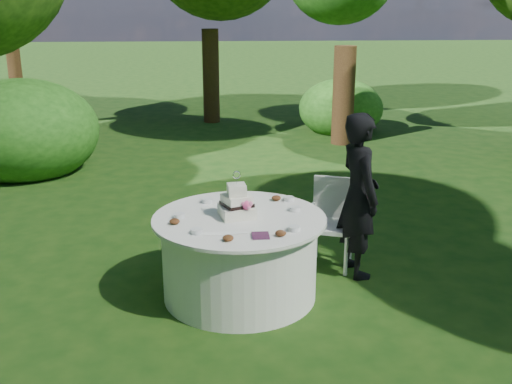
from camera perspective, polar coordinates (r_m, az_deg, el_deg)
ground at (r=5.66m, az=-1.54°, el=-9.74°), size 80.00×80.00×0.00m
napkins at (r=4.90m, az=0.43°, el=-4.17°), size 0.14×0.14×0.02m
feather_plume at (r=4.97m, az=-3.37°, el=-3.93°), size 0.48×0.07×0.01m
guest at (r=5.89m, az=9.77°, el=-0.32°), size 0.49×0.65×1.63m
table at (r=5.49m, az=-1.57°, el=-6.13°), size 1.56×1.56×0.77m
cake at (r=5.33m, az=-1.81°, el=-1.18°), size 0.35×0.35×0.42m
chair at (r=6.16m, az=7.33°, el=-2.27°), size 0.57×0.57×0.90m
votives at (r=5.38m, az=-1.15°, el=-2.04°), size 1.15×0.90×0.04m
petal_cups at (r=5.17m, az=-1.47°, el=-2.82°), size 1.04×1.09×0.05m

